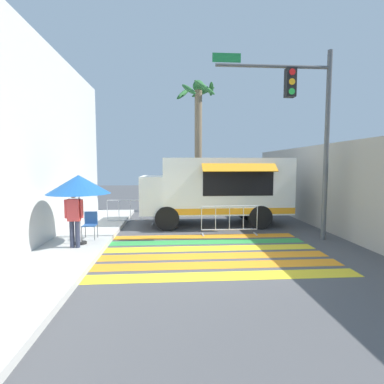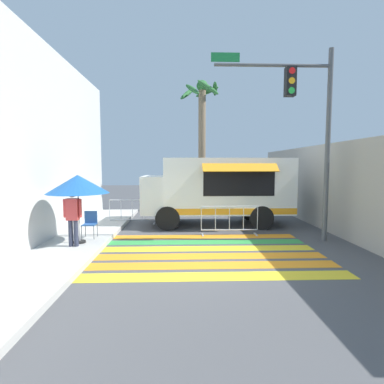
{
  "view_description": "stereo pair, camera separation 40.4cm",
  "coord_description": "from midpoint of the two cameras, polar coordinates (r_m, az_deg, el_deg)",
  "views": [
    {
      "loc": [
        -1.16,
        -7.97,
        2.51
      ],
      "look_at": [
        -0.38,
        2.87,
        1.54
      ],
      "focal_mm": 28.0,
      "sensor_mm": 36.0,
      "label": 1
    },
    {
      "loc": [
        -0.75,
        -7.99,
        2.51
      ],
      "look_at": [
        -0.38,
        2.87,
        1.54
      ],
      "focal_mm": 28.0,
      "sensor_mm": 36.0,
      "label": 2
    }
  ],
  "objects": [
    {
      "name": "building_left_facade",
      "position": [
        9.02,
        -29.76,
        8.68
      ],
      "size": [
        0.25,
        16.0,
        6.35
      ],
      "color": "silver",
      "rests_on": "ground_plane"
    },
    {
      "name": "palm_tree",
      "position": [
        16.39,
        2.61,
        12.21
      ],
      "size": [
        2.26,
        2.2,
        6.99
      ],
      "color": "#7A664C",
      "rests_on": "ground_plane"
    },
    {
      "name": "barricade_side",
      "position": [
        13.0,
        -10.41,
        -3.77
      ],
      "size": [
        1.95,
        0.44,
        1.06
      ],
      "color": "#B7BABF",
      "rests_on": "ground_plane"
    },
    {
      "name": "ground_plane",
      "position": [
        8.42,
        4.73,
        -12.25
      ],
      "size": [
        60.0,
        60.0,
        0.0
      ],
      "primitive_type": "plane",
      "color": "#4C4C4F"
    },
    {
      "name": "crosswalk_painted",
      "position": [
        8.85,
        4.38,
        -11.35
      ],
      "size": [
        6.4,
        4.36,
        0.01
      ],
      "color": "yellow",
      "rests_on": "ground_plane"
    },
    {
      "name": "traffic_signal_pole",
      "position": [
        10.64,
        22.09,
        13.5
      ],
      "size": [
        3.9,
        0.29,
        6.2
      ],
      "color": "#515456",
      "rests_on": "ground_plane"
    },
    {
      "name": "food_truck",
      "position": [
        12.6,
        5.4,
        0.87
      ],
      "size": [
        6.08,
        2.76,
        2.8
      ],
      "color": "white",
      "rests_on": "ground_plane"
    },
    {
      "name": "sidewalk_left",
      "position": [
        9.41,
        -29.99,
        -10.57
      ],
      "size": [
        4.4,
        16.0,
        0.15
      ],
      "color": "#B7B5AD",
      "rests_on": "ground_plane"
    },
    {
      "name": "folding_chair",
      "position": [
        10.3,
        -17.78,
        -5.41
      ],
      "size": [
        0.41,
        0.41,
        0.86
      ],
      "rotation": [
        0.0,
        0.0,
        -0.12
      ],
      "color": "#4C4C51",
      "rests_on": "sidewalk_left"
    },
    {
      "name": "patio_umbrella",
      "position": [
        9.53,
        -19.8,
        1.38
      ],
      "size": [
        1.84,
        1.84,
        2.07
      ],
      "color": "black",
      "rests_on": "sidewalk_left"
    },
    {
      "name": "concrete_wall_right",
      "position": [
        12.45,
        25.8,
        0.7
      ],
      "size": [
        0.2,
        16.0,
        3.32
      ],
      "color": "#A39E93",
      "rests_on": "ground_plane"
    },
    {
      "name": "barricade_front",
      "position": [
        10.9,
        8.2,
        -5.43
      ],
      "size": [
        2.06,
        0.44,
        1.06
      ],
      "color": "#B7BABF",
      "rests_on": "ground_plane"
    },
    {
      "name": "vendor_person",
      "position": [
        9.25,
        -20.61,
        -4.05
      ],
      "size": [
        0.53,
        0.22,
        1.65
      ],
      "rotation": [
        0.0,
        0.0,
        0.29
      ],
      "color": "#2D3347",
      "rests_on": "sidewalk_left"
    }
  ]
}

